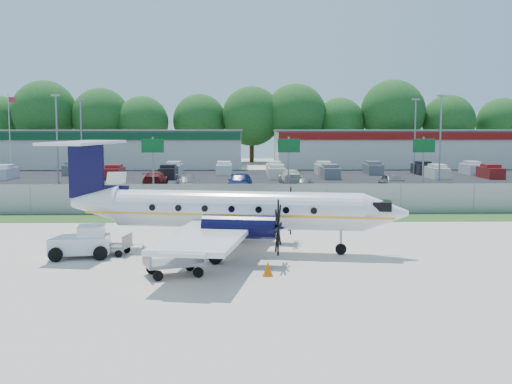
{
  "coord_description": "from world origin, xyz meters",
  "views": [
    {
      "loc": [
        -0.7,
        -29.01,
        5.98
      ],
      "look_at": [
        0.0,
        6.0,
        2.3
      ],
      "focal_mm": 45.0,
      "sensor_mm": 36.0,
      "label": 1
    }
  ],
  "objects_px": {
    "baggage_cart_near": "(174,262)",
    "baggage_cart_far": "(110,245)",
    "pushback_tug": "(83,242)",
    "aircraft": "(230,210)"
  },
  "relations": [
    {
      "from": "pushback_tug",
      "to": "baggage_cart_far",
      "type": "distance_m",
      "value": 1.25
    },
    {
      "from": "aircraft",
      "to": "baggage_cart_far",
      "type": "height_order",
      "value": "aircraft"
    },
    {
      "from": "pushback_tug",
      "to": "baggage_cart_far",
      "type": "bearing_deg",
      "value": 26.68
    },
    {
      "from": "aircraft",
      "to": "baggage_cart_near",
      "type": "xyz_separation_m",
      "value": [
        -2.13,
        -4.91,
        -1.44
      ]
    },
    {
      "from": "baggage_cart_near",
      "to": "baggage_cart_far",
      "type": "bearing_deg",
      "value": 129.04
    },
    {
      "from": "aircraft",
      "to": "pushback_tug",
      "type": "distance_m",
      "value": 6.9
    },
    {
      "from": "aircraft",
      "to": "baggage_cart_far",
      "type": "bearing_deg",
      "value": -173.22
    },
    {
      "from": "aircraft",
      "to": "baggage_cart_near",
      "type": "height_order",
      "value": "aircraft"
    },
    {
      "from": "baggage_cart_near",
      "to": "baggage_cart_far",
      "type": "relative_size",
      "value": 1.3
    },
    {
      "from": "aircraft",
      "to": "pushback_tug",
      "type": "relative_size",
      "value": 5.9
    }
  ]
}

